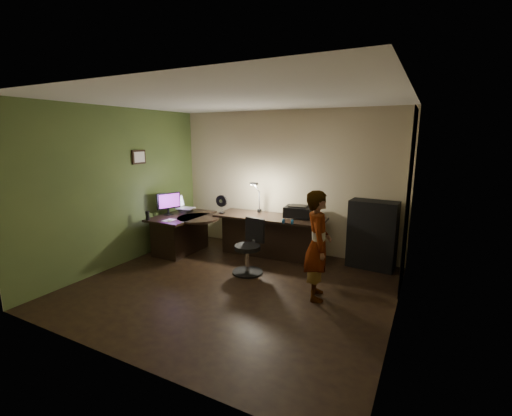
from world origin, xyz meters
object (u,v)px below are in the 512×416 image
at_px(desk_right, 270,236).
at_px(office_chair, 247,247).
at_px(monitor, 168,207).
at_px(person, 318,245).
at_px(cabinet, 372,235).
at_px(desk_left, 182,234).

relative_size(desk_right, office_chair, 2.28).
xyz_separation_m(desk_right, monitor, (-1.86, -0.65, 0.50)).
distance_m(monitor, person, 3.23).
distance_m(desk_right, cabinet, 1.82).
relative_size(desk_left, office_chair, 1.42).
relative_size(monitor, office_chair, 0.53).
bearing_deg(desk_left, monitor, -165.88).
height_order(desk_right, office_chair, office_chair).
distance_m(desk_right, person, 1.84).
distance_m(desk_right, office_chair, 0.94).
height_order(desk_left, desk_right, desk_right).
distance_m(desk_left, office_chair, 1.68).
height_order(cabinet, monitor, cabinet).
distance_m(cabinet, monitor, 3.78).
distance_m(desk_left, cabinet, 3.50).
distance_m(cabinet, person, 1.61).
distance_m(office_chair, person, 1.34).
relative_size(desk_right, monitor, 4.27).
bearing_deg(cabinet, desk_left, -161.95).
height_order(desk_right, person, person).
relative_size(cabinet, person, 0.77).
bearing_deg(desk_right, monitor, -163.81).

